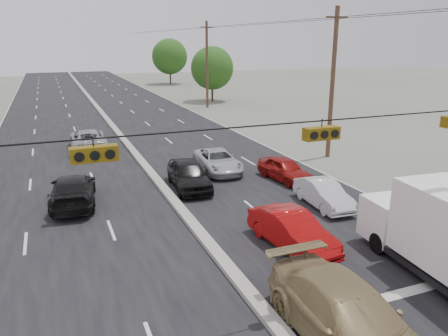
% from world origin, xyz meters
% --- Properties ---
extents(ground, '(200.00, 200.00, 0.00)m').
position_xyz_m(ground, '(0.00, 0.00, 0.00)').
color(ground, '#606356').
rests_on(ground, ground).
extents(road_surface, '(20.00, 160.00, 0.02)m').
position_xyz_m(road_surface, '(0.00, 30.00, 0.00)').
color(road_surface, black).
rests_on(road_surface, ground).
extents(center_median, '(0.50, 160.00, 0.20)m').
position_xyz_m(center_median, '(0.00, 30.00, 0.10)').
color(center_median, gray).
rests_on(center_median, ground).
extents(utility_pole_right_b, '(1.60, 0.30, 10.00)m').
position_xyz_m(utility_pole_right_b, '(12.50, 15.00, 5.11)').
color(utility_pole_right_b, '#422D1E').
rests_on(utility_pole_right_b, ground).
extents(utility_pole_right_c, '(1.60, 0.30, 10.00)m').
position_xyz_m(utility_pole_right_c, '(12.50, 40.00, 5.11)').
color(utility_pole_right_c, '#422D1E').
rests_on(utility_pole_right_c, ground).
extents(traffic_signals, '(25.00, 0.30, 0.54)m').
position_xyz_m(traffic_signals, '(1.40, 0.00, 5.49)').
color(traffic_signals, black).
rests_on(traffic_signals, ground).
extents(tree_right_mid, '(5.60, 5.60, 7.14)m').
position_xyz_m(tree_right_mid, '(15.00, 45.00, 4.34)').
color(tree_right_mid, '#382619').
rests_on(tree_right_mid, ground).
extents(tree_right_far, '(6.40, 6.40, 8.16)m').
position_xyz_m(tree_right_far, '(16.00, 70.00, 4.96)').
color(tree_right_far, '#382619').
rests_on(tree_right_far, ground).
extents(tan_sedan, '(2.45, 5.90, 1.71)m').
position_xyz_m(tan_sedan, '(1.40, -1.91, 0.85)').
color(tan_sedan, olive).
rests_on(tan_sedan, ground).
extents(red_sedan, '(1.98, 4.51, 1.44)m').
position_xyz_m(red_sedan, '(3.00, 3.71, 0.72)').
color(red_sedan, '#A30A0A').
rests_on(red_sedan, ground).
extents(queue_car_a, '(2.20, 4.74, 1.57)m').
position_xyz_m(queue_car_a, '(1.40, 12.09, 0.79)').
color(queue_car_a, black).
rests_on(queue_car_a, ground).
extents(queue_car_b, '(1.57, 3.97, 1.29)m').
position_xyz_m(queue_car_b, '(6.70, 7.00, 0.64)').
color(queue_car_b, silver).
rests_on(queue_car_b, ground).
extents(queue_car_c, '(2.51, 4.91, 1.33)m').
position_xyz_m(queue_car_c, '(4.04, 14.53, 0.66)').
color(queue_car_c, '#B2B6BA').
rests_on(queue_car_c, ground).
extents(queue_car_e, '(2.08, 4.06, 1.32)m').
position_xyz_m(queue_car_e, '(7.00, 11.38, 0.66)').
color(queue_car_e, maroon).
rests_on(queue_car_e, ground).
extents(oncoming_near, '(2.63, 5.34, 1.49)m').
position_xyz_m(oncoming_near, '(-4.66, 11.87, 0.75)').
color(oncoming_near, black).
rests_on(oncoming_near, ground).
extents(oncoming_far, '(2.69, 5.54, 1.52)m').
position_xyz_m(oncoming_far, '(-2.90, 23.39, 0.76)').
color(oncoming_far, '#96999D').
rests_on(oncoming_far, ground).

